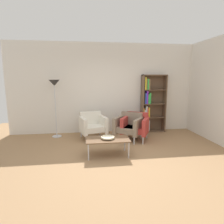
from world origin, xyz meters
TOP-DOWN VIEW (x-y plane):
  - ground_plane at (0.00, 0.00)m, footprint 8.32×8.32m
  - plaster_back_panel at (0.00, 2.46)m, footprint 6.40×0.12m
  - bookshelf_tall at (1.37, 2.24)m, footprint 0.80×0.30m
  - coffee_table_low at (-0.26, 0.41)m, footprint 1.00×0.56m
  - decorative_bowl at (-0.26, 0.41)m, footprint 0.32×0.32m
  - armchair_spare_guest at (0.48, 1.50)m, footprint 0.94×0.93m
  - armchair_near_window at (-0.57, 1.73)m, footprint 0.86×0.82m
  - armchair_corner_red at (0.67, 1.47)m, footprint 0.93×0.90m
  - floor_lamp_torchiere at (-1.67, 2.02)m, footprint 0.32×0.32m

SIDE VIEW (x-z plane):
  - ground_plane at x=0.00m, z-range 0.00..0.00m
  - coffee_table_low at x=-0.26m, z-range 0.17..0.57m
  - armchair_spare_guest at x=0.48m, z-range 0.02..0.80m
  - armchair_near_window at x=-0.57m, z-range 0.02..0.80m
  - armchair_corner_red at x=0.67m, z-range 0.02..0.80m
  - decorative_bowl at x=-0.26m, z-range 0.41..0.46m
  - bookshelf_tall at x=1.37m, z-range -0.01..1.89m
  - floor_lamp_torchiere at x=-1.67m, z-range 0.58..2.32m
  - plaster_back_panel at x=0.00m, z-range 0.00..2.90m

